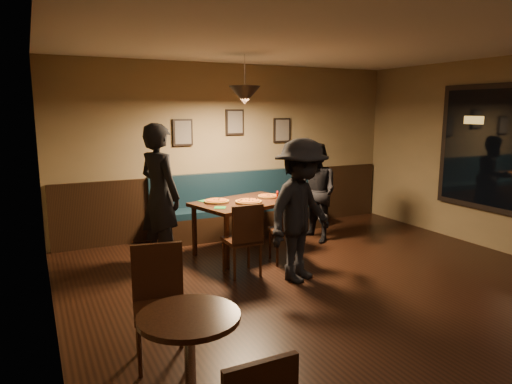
# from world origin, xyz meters

# --- Properties ---
(floor) EXTENTS (7.00, 7.00, 0.00)m
(floor) POSITION_xyz_m (0.00, 0.00, 0.00)
(floor) COLOR black
(floor) RESTS_ON ground
(ceiling) EXTENTS (7.00, 7.00, 0.00)m
(ceiling) POSITION_xyz_m (0.00, 0.00, 2.80)
(ceiling) COLOR silver
(ceiling) RESTS_ON ground
(wall_back) EXTENTS (6.00, 0.00, 6.00)m
(wall_back) POSITION_xyz_m (0.00, 3.50, 1.40)
(wall_back) COLOR #8C704F
(wall_back) RESTS_ON ground
(wall_left) EXTENTS (0.00, 7.00, 7.00)m
(wall_left) POSITION_xyz_m (-3.00, 0.00, 1.40)
(wall_left) COLOR #8C704F
(wall_left) RESTS_ON ground
(wainscot) EXTENTS (5.88, 0.06, 1.00)m
(wainscot) POSITION_xyz_m (0.00, 3.47, 0.50)
(wainscot) COLOR black
(wainscot) RESTS_ON ground
(booth_bench) EXTENTS (3.00, 0.60, 1.00)m
(booth_bench) POSITION_xyz_m (0.00, 3.20, 0.50)
(booth_bench) COLOR #0F232D
(booth_bench) RESTS_ON ground
(picture_left) EXTENTS (0.32, 0.04, 0.42)m
(picture_left) POSITION_xyz_m (-0.90, 3.47, 1.70)
(picture_left) COLOR black
(picture_left) RESTS_ON wall_back
(picture_center) EXTENTS (0.32, 0.04, 0.42)m
(picture_center) POSITION_xyz_m (0.00, 3.47, 1.85)
(picture_center) COLOR black
(picture_center) RESTS_ON wall_back
(picture_right) EXTENTS (0.32, 0.04, 0.42)m
(picture_right) POSITION_xyz_m (0.90, 3.47, 1.70)
(picture_right) COLOR black
(picture_right) RESTS_ON wall_back
(pendant_lamp) EXTENTS (0.44, 0.44, 0.25)m
(pendant_lamp) POSITION_xyz_m (-0.38, 2.25, 2.25)
(pendant_lamp) COLOR black
(pendant_lamp) RESTS_ON ceiling
(dining_table) EXTENTS (1.61, 1.25, 0.76)m
(dining_table) POSITION_xyz_m (-0.38, 2.25, 0.38)
(dining_table) COLOR black
(dining_table) RESTS_ON floor
(chair_near_left) EXTENTS (0.41, 0.41, 0.93)m
(chair_near_left) POSITION_xyz_m (-0.80, 1.45, 0.46)
(chair_near_left) COLOR black
(chair_near_left) RESTS_ON floor
(chair_near_right) EXTENTS (0.47, 0.47, 0.91)m
(chair_near_right) POSITION_xyz_m (-0.06, 1.63, 0.45)
(chair_near_right) COLOR black
(chair_near_right) RESTS_ON floor
(diner_left) EXTENTS (0.67, 0.81, 1.89)m
(diner_left) POSITION_xyz_m (-1.61, 2.26, 0.94)
(diner_left) COLOR black
(diner_left) RESTS_ON floor
(diner_right) EXTENTS (0.66, 0.81, 1.56)m
(diner_right) POSITION_xyz_m (0.87, 2.32, 0.78)
(diner_right) COLOR black
(diner_right) RESTS_ON floor
(diner_front) EXTENTS (1.28, 1.05, 1.73)m
(diner_front) POSITION_xyz_m (-0.24, 0.96, 0.86)
(diner_front) COLOR black
(diner_front) RESTS_ON floor
(pizza_a) EXTENTS (0.40, 0.40, 0.04)m
(pizza_a) POSITION_xyz_m (-0.78, 2.34, 0.78)
(pizza_a) COLOR #C07624
(pizza_a) RESTS_ON dining_table
(pizza_b) EXTENTS (0.38, 0.38, 0.04)m
(pizza_b) POSITION_xyz_m (-0.39, 2.11, 0.78)
(pizza_b) COLOR #C27824
(pizza_b) RESTS_ON dining_table
(pizza_c) EXTENTS (0.32, 0.32, 0.04)m
(pizza_c) POSITION_xyz_m (0.06, 2.37, 0.78)
(pizza_c) COLOR orange
(pizza_c) RESTS_ON dining_table
(soda_glass) EXTENTS (0.08, 0.08, 0.15)m
(soda_glass) POSITION_xyz_m (0.18, 1.98, 0.84)
(soda_glass) COLOR black
(soda_glass) RESTS_ON dining_table
(tabasco_bottle) EXTENTS (0.03, 0.03, 0.13)m
(tabasco_bottle) POSITION_xyz_m (0.10, 2.17, 0.83)
(tabasco_bottle) COLOR #971505
(tabasco_bottle) RESTS_ON dining_table
(napkin_a) EXTENTS (0.18, 0.18, 0.01)m
(napkin_a) POSITION_xyz_m (-0.90, 2.51, 0.76)
(napkin_a) COLOR #1D6D30
(napkin_a) RESTS_ON dining_table
(napkin_b) EXTENTS (0.20, 0.20, 0.01)m
(napkin_b) POSITION_xyz_m (-0.87, 1.99, 0.76)
(napkin_b) COLOR #1F7729
(napkin_b) RESTS_ON dining_table
(cutlery_set) EXTENTS (0.17, 0.06, 0.00)m
(cutlery_set) POSITION_xyz_m (-0.41, 1.86, 0.76)
(cutlery_set) COLOR silver
(cutlery_set) RESTS_ON dining_table
(cafe_table) EXTENTS (0.75, 0.75, 0.72)m
(cafe_table) POSITION_xyz_m (-2.24, -0.87, 0.36)
(cafe_table) COLOR black
(cafe_table) RESTS_ON floor
(cafe_chair_far) EXTENTS (0.49, 0.49, 0.96)m
(cafe_chair_far) POSITION_xyz_m (-2.25, -0.13, 0.48)
(cafe_chair_far) COLOR black
(cafe_chair_far) RESTS_ON floor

